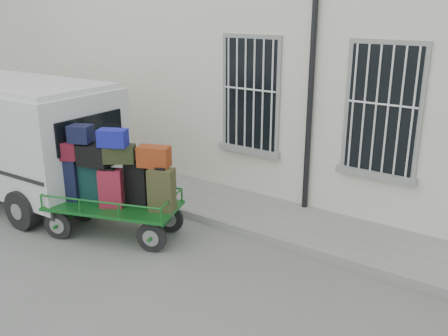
% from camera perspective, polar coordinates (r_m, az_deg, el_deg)
% --- Properties ---
extents(ground, '(80.00, 80.00, 0.00)m').
position_cam_1_polar(ground, '(8.43, -6.06, -10.07)').
color(ground, slate).
rests_on(ground, ground).
extents(building, '(24.00, 5.15, 6.00)m').
position_cam_1_polar(building, '(12.11, 11.45, 13.18)').
color(building, beige).
rests_on(building, ground).
extents(sidewalk, '(24.00, 1.70, 0.15)m').
position_cam_1_polar(sidewalk, '(9.97, 2.37, -4.88)').
color(sidewalk, gray).
rests_on(sidewalk, ground).
extents(luggage_cart, '(2.76, 1.78, 2.00)m').
position_cam_1_polar(luggage_cart, '(8.97, -12.87, -1.50)').
color(luggage_cart, black).
rests_on(luggage_cart, ground).
extents(van, '(5.10, 2.46, 2.52)m').
position_cam_1_polar(van, '(11.48, -23.22, 3.93)').
color(van, silver).
rests_on(van, ground).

